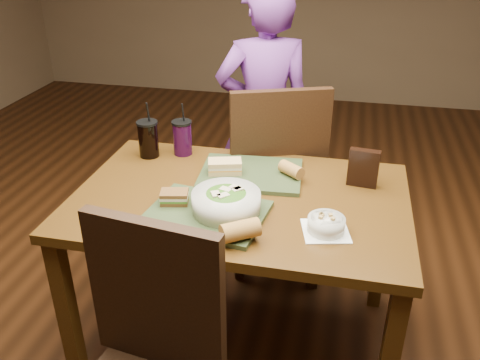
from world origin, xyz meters
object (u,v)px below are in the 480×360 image
cup_cola (148,139)px  chair_far (282,175)px  baguette_far (291,170)px  cup_berry (182,137)px  diner (264,117)px  tray_near (206,214)px  chip_bag (363,168)px  baguette_near (240,230)px  soup_bowl (326,224)px  sandwich_near (174,197)px  tray_far (251,174)px  dining_table (240,215)px  sandwich_far (225,166)px  salad_bowl (226,201)px

cup_cola → chair_far: bearing=24.2°
baguette_far → cup_berry: 0.54m
diner → tray_near: size_ratio=3.47×
chair_far → chip_bag: size_ratio=6.73×
baguette_far → baguette_near: bearing=-102.1°
chair_far → baguette_near: 0.88m
cup_cola → cup_berry: cup_cola is taller
soup_bowl → sandwich_near: bearing=175.2°
tray_far → dining_table: bearing=-92.4°
chair_far → cup_cola: chair_far is taller
baguette_near → tray_near: bearing=138.3°
dining_table → cup_cola: cup_cola is taller
sandwich_far → soup_bowl: bearing=-36.9°
diner → tray_near: (-0.02, -1.11, 0.03)m
dining_table → diner: size_ratio=0.89×
baguette_far → chip_bag: chip_bag is taller
chair_far → sandwich_far: bearing=-116.6°
dining_table → cup_berry: 0.50m
diner → chip_bag: bearing=107.0°
dining_table → salad_bowl: 0.21m
cup_berry → diner: bearing=65.9°
tray_near → sandwich_near: sandwich_near is taller
dining_table → chip_bag: 0.53m
baguette_far → dining_table: bearing=-134.0°
tray_far → chip_bag: (0.46, 0.01, 0.07)m
sandwich_far → salad_bowl: bearing=-75.1°
cup_cola → tray_near: bearing=-48.6°
cup_berry → sandwich_near: bearing=-75.5°
sandwich_near → sandwich_far: (0.12, 0.29, 0.00)m
tray_near → tray_far: size_ratio=1.00×
soup_bowl → chip_bag: 0.39m
baguette_near → cup_berry: size_ratio=0.53×
cup_berry → salad_bowl: bearing=-56.0°
diner → tray_far: 0.76m
sandwich_far → cup_cola: cup_cola is taller
sandwich_far → baguette_far: 0.28m
soup_bowl → sandwich_far: size_ratio=1.24×
sandwich_far → cup_berry: bearing=143.6°
soup_bowl → cup_cola: bearing=151.1°
diner → sandwich_near: 1.08m
salad_bowl → baguette_near: size_ratio=1.92×
tray_near → cup_cola: cup_cola is taller
soup_bowl → tray_far: bearing=133.0°
baguette_near → cup_cola: bearing=133.2°
cup_berry → baguette_near: bearing=-57.5°
tray_near → salad_bowl: (0.07, 0.02, 0.05)m
sandwich_far → chip_bag: (0.56, 0.04, 0.03)m
tray_far → baguette_near: (0.06, -0.49, 0.04)m
dining_table → cup_berry: bearing=135.9°
cup_cola → chip_bag: cup_cola is taller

